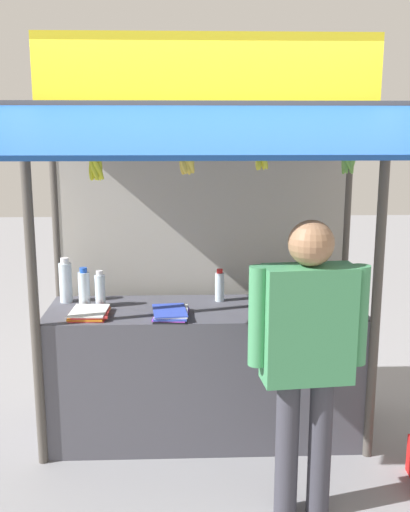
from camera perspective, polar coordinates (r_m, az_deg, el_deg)
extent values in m
plane|color=gray|center=(4.33, 0.00, -16.29)|extent=(20.00, 20.00, 0.00)
cube|color=#4C4C56|center=(4.14, 0.00, -10.85)|extent=(2.05, 0.64, 0.89)
cylinder|color=#4C4742|center=(3.73, -15.80, -3.68)|extent=(0.06, 0.06, 2.15)
cylinder|color=#4C4742|center=(3.81, 15.84, -3.35)|extent=(0.06, 0.06, 2.15)
cylinder|color=#4C4742|center=(4.45, -13.56, -1.00)|extent=(0.06, 0.06, 2.15)
cylinder|color=#4C4742|center=(4.52, 12.91, -0.77)|extent=(0.06, 0.06, 2.15)
cube|color=#B7B2A8|center=(4.37, -0.22, -1.22)|extent=(2.01, 0.04, 2.10)
cube|color=#3F3F44|center=(3.77, 0.02, 13.83)|extent=(2.25, 0.96, 0.04)
cube|color=#194799|center=(3.04, 0.57, 11.63)|extent=(2.21, 0.51, 0.26)
cube|color=yellow|center=(3.35, 0.32, 17.36)|extent=(1.85, 0.04, 0.35)
cylinder|color=#59544C|center=(3.39, 0.28, 12.31)|extent=(1.95, 0.02, 0.02)
cylinder|color=silver|center=(4.12, 1.38, -2.92)|extent=(0.06, 0.06, 0.20)
cylinder|color=red|center=(4.09, 1.39, -1.42)|extent=(0.04, 0.04, 0.03)
cylinder|color=silver|center=(4.06, -11.27, -3.13)|extent=(0.07, 0.07, 0.23)
cylinder|color=blue|center=(4.02, -11.35, -1.30)|extent=(0.05, 0.05, 0.03)
cylinder|color=silver|center=(4.18, 4.88, -2.72)|extent=(0.06, 0.06, 0.20)
cylinder|color=red|center=(4.15, 4.91, -1.19)|extent=(0.04, 0.04, 0.03)
cylinder|color=silver|center=(4.13, 10.33, -2.61)|extent=(0.08, 0.08, 0.26)
cylinder|color=#198C33|center=(4.10, 10.41, -0.62)|extent=(0.05, 0.05, 0.04)
cylinder|color=silver|center=(4.19, -12.94, -2.45)|extent=(0.09, 0.09, 0.27)
cylinder|color=white|center=(4.16, -13.04, -0.42)|extent=(0.06, 0.06, 0.04)
cylinder|color=silver|center=(4.04, -9.82, -3.26)|extent=(0.07, 0.07, 0.22)
cylinder|color=white|center=(4.01, -9.89, -1.57)|extent=(0.04, 0.04, 0.03)
cube|color=red|center=(3.90, -10.77, -5.50)|extent=(0.23, 0.28, 0.01)
cube|color=orange|center=(3.89, -10.82, -5.37)|extent=(0.24, 0.29, 0.01)
cube|color=red|center=(3.89, -10.64, -5.19)|extent=(0.23, 0.28, 0.01)
cube|color=white|center=(3.88, -10.84, -5.08)|extent=(0.23, 0.28, 0.01)
cube|color=black|center=(3.81, -3.29, -5.67)|extent=(0.21, 0.29, 0.01)
cube|color=purple|center=(3.81, -3.19, -5.52)|extent=(0.23, 0.30, 0.01)
cube|color=blue|center=(3.81, -3.17, -5.40)|extent=(0.22, 0.29, 0.01)
cube|color=white|center=(3.81, -3.18, -5.22)|extent=(0.21, 0.29, 0.01)
cube|color=blue|center=(3.80, -3.34, -5.13)|extent=(0.23, 0.30, 0.01)
cylinder|color=#332D23|center=(3.42, -10.28, 10.88)|extent=(0.01, 0.01, 0.12)
cylinder|color=olive|center=(3.42, -10.23, 9.55)|extent=(0.04, 0.04, 0.04)
ellipsoid|color=yellow|center=(3.42, -9.87, 8.17)|extent=(0.03, 0.07, 0.15)
ellipsoid|color=yellow|center=(3.44, -10.00, 8.20)|extent=(0.07, 0.05, 0.16)
ellipsoid|color=yellow|center=(3.44, -10.30, 8.19)|extent=(0.07, 0.05, 0.16)
ellipsoid|color=yellow|center=(3.43, -10.60, 8.19)|extent=(0.04, 0.08, 0.15)
ellipsoid|color=yellow|center=(3.40, -10.41, 8.17)|extent=(0.08, 0.05, 0.16)
ellipsoid|color=yellow|center=(3.40, -10.04, 8.20)|extent=(0.08, 0.05, 0.15)
cylinder|color=#332D23|center=(3.39, -1.77, 11.32)|extent=(0.01, 0.01, 0.09)
cylinder|color=olive|center=(3.39, -1.77, 10.25)|extent=(0.04, 0.04, 0.04)
ellipsoid|color=yellow|center=(3.39, -1.30, 8.91)|extent=(0.04, 0.09, 0.15)
ellipsoid|color=yellow|center=(3.41, -1.41, 8.94)|extent=(0.07, 0.07, 0.16)
ellipsoid|color=yellow|center=(3.41, -1.75, 8.87)|extent=(0.07, 0.04, 0.15)
ellipsoid|color=yellow|center=(3.40, -1.94, 8.86)|extent=(0.06, 0.06, 0.16)
ellipsoid|color=yellow|center=(3.39, -2.12, 8.88)|extent=(0.03, 0.08, 0.15)
ellipsoid|color=yellow|center=(3.37, -2.08, 8.88)|extent=(0.07, 0.07, 0.16)
ellipsoid|color=yellow|center=(3.38, -1.73, 8.84)|extent=(0.07, 0.04, 0.15)
ellipsoid|color=yellow|center=(3.37, -1.44, 8.90)|extent=(0.08, 0.07, 0.16)
cylinder|color=#332D23|center=(3.51, 13.37, 11.12)|extent=(0.01, 0.01, 0.08)
cylinder|color=olive|center=(3.51, 13.33, 10.18)|extent=(0.04, 0.04, 0.04)
ellipsoid|color=#6BAA44|center=(3.53, 13.70, 8.79)|extent=(0.04, 0.09, 0.16)
ellipsoid|color=#6BAA44|center=(3.54, 13.42, 8.81)|extent=(0.08, 0.06, 0.16)
ellipsoid|color=#6BAA44|center=(3.53, 13.09, 8.77)|extent=(0.06, 0.04, 0.16)
ellipsoid|color=#6BAA44|center=(3.52, 12.96, 8.77)|extent=(0.05, 0.06, 0.16)
ellipsoid|color=#6BAA44|center=(3.50, 12.94, 8.79)|extent=(0.06, 0.08, 0.16)
ellipsoid|color=#6BAA44|center=(3.48, 13.26, 8.79)|extent=(0.09, 0.05, 0.16)
ellipsoid|color=#6BAA44|center=(3.50, 13.50, 8.73)|extent=(0.06, 0.05, 0.17)
cylinder|color=#332D23|center=(3.41, 5.33, 11.39)|extent=(0.01, 0.01, 0.07)
cylinder|color=olive|center=(3.41, 5.31, 10.43)|extent=(0.04, 0.04, 0.04)
ellipsoid|color=yellow|center=(3.42, 5.57, 9.14)|extent=(0.03, 0.07, 0.14)
ellipsoid|color=yellow|center=(3.43, 5.31, 9.15)|extent=(0.06, 0.04, 0.14)
ellipsoid|color=yellow|center=(3.43, 5.06, 9.15)|extent=(0.05, 0.06, 0.14)
ellipsoid|color=yellow|center=(3.40, 4.96, 9.18)|extent=(0.06, 0.07, 0.15)
ellipsoid|color=yellow|center=(3.39, 5.48, 9.17)|extent=(0.08, 0.05, 0.14)
cylinder|color=#383842|center=(3.42, 7.69, -17.44)|extent=(0.12, 0.12, 0.77)
cylinder|color=#383842|center=(3.45, 10.72, -17.25)|extent=(0.12, 0.12, 0.77)
cube|color=#3F8C59|center=(3.15, 9.65, -6.34)|extent=(0.48, 0.24, 0.61)
cylinder|color=#3F8C59|center=(3.09, 5.00, -5.66)|extent=(0.10, 0.10, 0.52)
cylinder|color=#3F8C59|center=(3.20, 14.20, -5.40)|extent=(0.10, 0.10, 0.52)
sphere|color=#936B4C|center=(3.04, 9.93, 1.20)|extent=(0.23, 0.23, 0.23)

